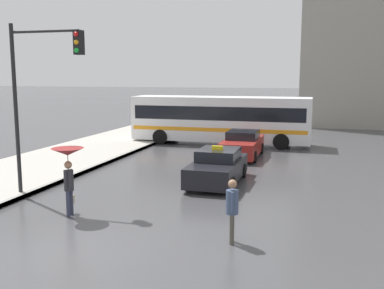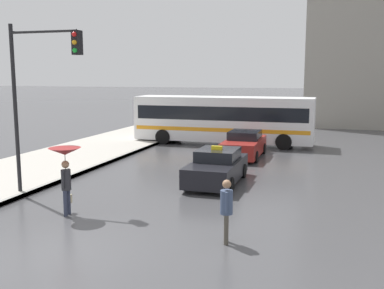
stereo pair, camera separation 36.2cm
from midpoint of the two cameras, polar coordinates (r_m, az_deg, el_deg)
ground_plane at (r=11.81m, az=-15.91°, el=-13.36°), size 300.00×300.00×0.00m
taxi at (r=18.42m, az=3.75°, el=-2.92°), size 1.91×4.24×1.55m
sedan_red at (r=24.38m, az=7.05°, el=-0.06°), size 1.91×4.38×1.41m
city_bus at (r=28.80m, az=4.35°, el=3.38°), size 11.31×2.71×3.03m
pedestrian_with_umbrella at (r=14.48m, az=-15.11°, el=-2.14°), size 1.00×1.00×2.16m
pedestrian_man at (r=11.84m, az=5.28°, el=-7.74°), size 0.39×0.48×1.72m
traffic_light at (r=16.59m, az=-18.32°, el=7.72°), size 2.82×0.38×6.16m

